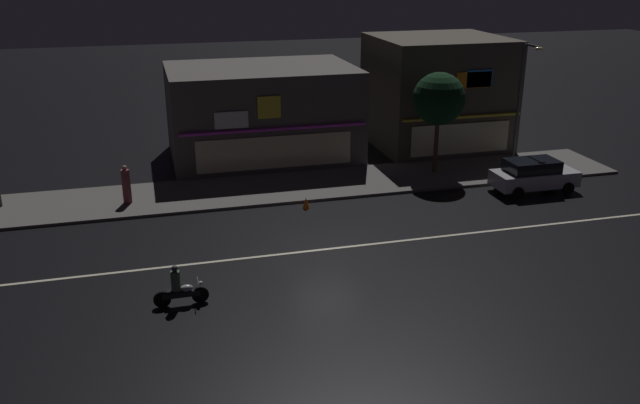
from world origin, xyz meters
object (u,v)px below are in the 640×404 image
(streetlamp_mid, at_px, (522,94))
(pedestrian_on_sidewalk, at_px, (126,186))
(traffic_cone, at_px, (306,203))
(parked_car_near_kerb, at_px, (534,175))
(motorcycle_lead, at_px, (179,289))

(streetlamp_mid, relative_size, pedestrian_on_sidewalk, 3.65)
(traffic_cone, bearing_deg, parked_car_near_kerb, -2.72)
(motorcycle_lead, relative_size, traffic_cone, 3.45)
(streetlamp_mid, bearing_deg, parked_car_near_kerb, -107.39)
(parked_car_near_kerb, relative_size, motorcycle_lead, 2.26)
(parked_car_near_kerb, distance_m, motorcycle_lead, 19.74)
(parked_car_near_kerb, bearing_deg, motorcycle_lead, 22.07)
(pedestrian_on_sidewalk, height_order, parked_car_near_kerb, pedestrian_on_sidewalk)
(motorcycle_lead, bearing_deg, parked_car_near_kerb, -164.48)
(pedestrian_on_sidewalk, bearing_deg, parked_car_near_kerb, -139.32)
(traffic_cone, bearing_deg, streetlamp_mid, 14.10)
(motorcycle_lead, xyz_separation_m, traffic_cone, (6.46, 7.98, -0.36))
(streetlamp_mid, bearing_deg, traffic_cone, -165.90)
(parked_car_near_kerb, xyz_separation_m, traffic_cone, (-11.83, 0.56, -0.59))
(parked_car_near_kerb, bearing_deg, traffic_cone, -2.72)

